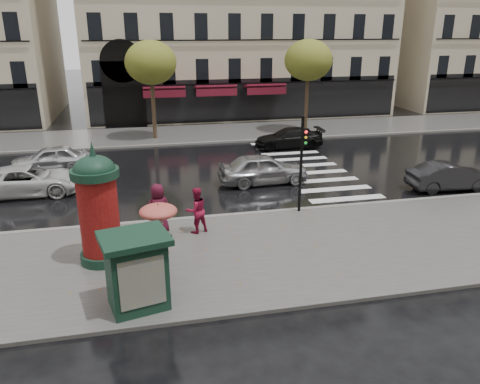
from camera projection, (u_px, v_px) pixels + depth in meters
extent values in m
plane|color=black|center=(237.00, 250.00, 16.40)|extent=(160.00, 160.00, 0.00)
cube|color=#474744|center=(240.00, 255.00, 15.91)|extent=(90.00, 7.00, 0.12)
cube|color=#474744|center=(183.00, 134.00, 33.89)|extent=(90.00, 6.00, 0.12)
cube|color=slate|center=(222.00, 216.00, 19.14)|extent=(90.00, 0.25, 0.14)
cube|color=slate|center=(187.00, 144.00, 31.12)|extent=(90.00, 0.25, 0.14)
cube|color=silver|center=(305.00, 165.00, 26.45)|extent=(3.60, 11.75, 0.01)
cylinder|color=#38281C|center=(153.00, 102.00, 31.72)|extent=(0.28, 0.28, 5.20)
ellipsoid|color=#5B621F|center=(151.00, 62.00, 30.86)|extent=(3.40, 3.40, 2.89)
cylinder|color=#38281C|center=(307.00, 97.00, 33.93)|extent=(0.28, 0.28, 5.20)
ellipsoid|color=#5B621F|center=(308.00, 60.00, 33.07)|extent=(3.40, 3.40, 2.89)
imported|color=beige|center=(160.00, 245.00, 14.59)|extent=(0.64, 0.45, 1.68)
cylinder|color=black|center=(159.00, 228.00, 14.41)|extent=(0.02, 0.02, 1.06)
ellipsoid|color=red|center=(158.00, 211.00, 14.22)|extent=(1.16, 1.16, 0.41)
cone|color=black|center=(158.00, 204.00, 14.14)|extent=(0.04, 0.04, 0.09)
cube|color=black|center=(168.00, 240.00, 14.52)|extent=(0.25, 0.11, 0.31)
imported|color=maroon|center=(196.00, 210.00, 17.27)|extent=(1.03, 0.92, 1.74)
imported|color=#450D1F|center=(158.00, 209.00, 17.11)|extent=(1.08, 0.87, 1.93)
cylinder|color=#133122|center=(104.00, 256.00, 15.37)|extent=(1.45, 1.45, 0.31)
cylinder|color=maroon|center=(99.00, 215.00, 14.89)|extent=(1.24, 1.24, 2.59)
cylinder|color=#133122|center=(95.00, 173.00, 14.43)|extent=(1.49, 1.49, 0.26)
ellipsoid|color=#133122|center=(94.00, 170.00, 14.39)|extent=(1.28, 1.28, 0.90)
cone|color=#133122|center=(92.00, 149.00, 14.17)|extent=(0.21, 0.21, 0.47)
cylinder|color=black|center=(301.00, 165.00, 18.93)|extent=(0.12, 0.12, 3.99)
cube|color=black|center=(305.00, 137.00, 18.34)|extent=(0.27, 0.21, 0.70)
cube|color=#133122|center=(137.00, 274.00, 12.59)|extent=(1.71, 1.51, 1.94)
cube|color=#133122|center=(134.00, 238.00, 12.23)|extent=(2.05, 1.84, 0.17)
imported|color=#A8A8AC|center=(263.00, 169.00, 23.19)|extent=(4.50, 1.96, 1.51)
imported|color=#232225|center=(450.00, 176.00, 22.32)|extent=(4.02, 1.58, 1.30)
imported|color=silver|center=(27.00, 181.00, 21.65)|extent=(4.86, 2.24, 1.35)
imported|color=black|center=(289.00, 138.00, 30.15)|extent=(4.48, 2.00, 1.27)
imported|color=silver|center=(50.00, 159.00, 25.27)|extent=(4.14, 2.06, 1.36)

